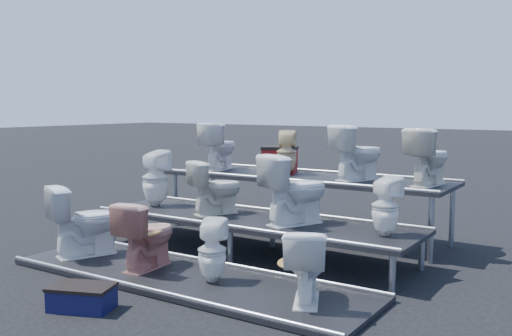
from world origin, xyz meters
The scene contains 18 objects.
ground centered at (0.00, 0.00, 0.00)m, with size 80.00×80.00×0.00m, color black.
tier_front centered at (0.00, -1.30, 0.03)m, with size 4.20×1.20×0.06m, color black.
tier_mid centered at (0.00, 0.00, 0.23)m, with size 4.20×1.20×0.46m, color black.
tier_back centered at (0.00, 1.30, 0.43)m, with size 4.20×1.20×0.86m, color black.
toilet_0 centered at (-1.54, -1.30, 0.49)m, with size 0.48×0.84×0.86m, color white.
toilet_1 centered at (-0.55, -1.30, 0.44)m, with size 0.42×0.74×0.76m, color tan.
toilet_2 centered at (0.36, -1.30, 0.39)m, with size 0.29×0.30×0.65m, color white.
toilet_3 centered at (1.45, -1.30, 0.41)m, with size 0.39×0.68×0.70m, color white.
toilet_4 centered at (-1.63, 0.00, 0.85)m, with size 0.35×0.36×0.78m, color white.
toilet_5 centered at (-0.56, 0.00, 0.81)m, with size 0.39×0.68×0.70m, color silver.
toilet_6 centered at (0.61, 0.00, 0.88)m, with size 0.47×0.82×0.84m, color white.
toilet_7 centered at (1.72, 0.00, 0.78)m, with size 0.29×0.30×0.65m, color white.
toilet_8 centered at (-1.48, 1.30, 1.23)m, with size 0.41×0.72×0.74m, color white.
toilet_9 centered at (-0.27, 1.30, 1.18)m, with size 0.29×0.30×0.65m, color beige.
toilet_10 centered at (0.84, 1.30, 1.23)m, with size 0.42×0.73×0.75m, color white.
toilet_11 centered at (1.78, 1.30, 1.22)m, with size 0.41×0.71×0.73m, color silver.
red_crate centered at (-0.47, 1.45, 1.03)m, with size 0.48×0.38×0.35m, color maroon.
step_stool centered at (-0.24, -2.47, 0.10)m, with size 0.55×0.33×0.20m, color #0E0E33.
Camera 1 is at (3.85, -5.83, 1.86)m, focal length 40.00 mm.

